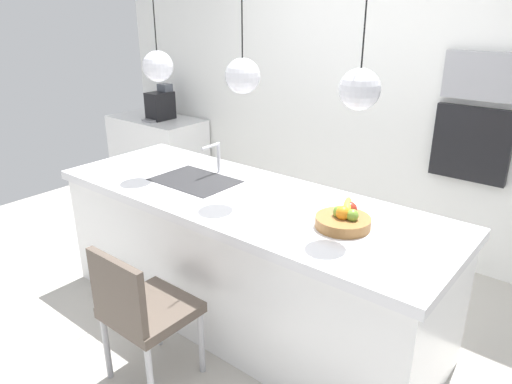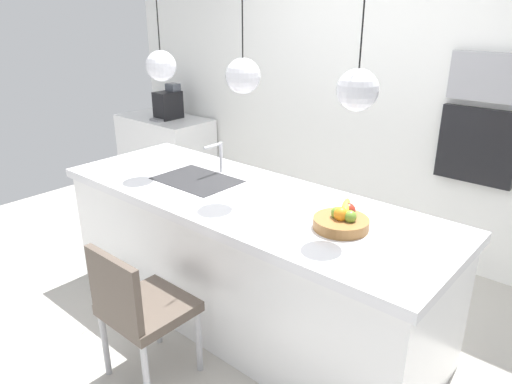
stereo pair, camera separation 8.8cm
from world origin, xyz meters
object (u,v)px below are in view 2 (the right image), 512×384
fruit_bowl (342,220)px  chair_near (139,306)px  oven (478,146)px  coffee_machine (168,104)px  microwave (490,77)px

fruit_bowl → chair_near: (-0.74, -0.83, -0.45)m
fruit_bowl → oven: bearing=83.3°
chair_near → fruit_bowl: bearing=48.2°
fruit_bowl → coffee_machine: bearing=156.9°
coffee_machine → chair_near: bearing=-42.8°
fruit_bowl → coffee_machine: size_ratio=0.79×
fruit_bowl → microwave: 1.71m
oven → fruit_bowl: bearing=-96.7°
coffee_machine → microwave: (3.21, 0.30, 0.56)m
coffee_machine → microwave: size_ratio=0.70×
microwave → chair_near: size_ratio=0.64×
coffee_machine → oven: (3.21, 0.30, 0.06)m
coffee_machine → chair_near: size_ratio=0.45×
fruit_bowl → oven: size_ratio=0.54×
fruit_bowl → coffee_machine: coffee_machine is taller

